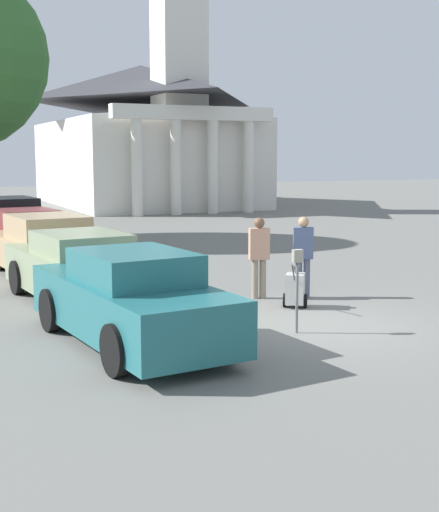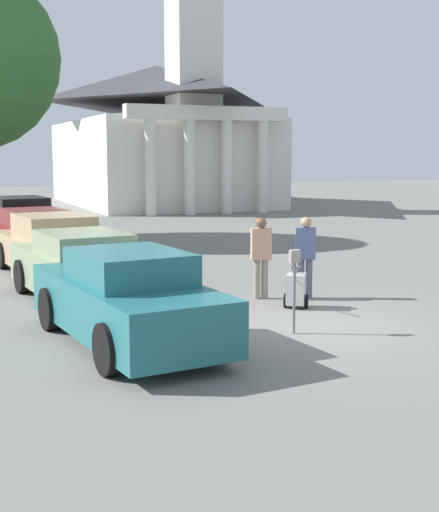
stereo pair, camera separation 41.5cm
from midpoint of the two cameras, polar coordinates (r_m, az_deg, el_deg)
ground_plane at (r=12.90m, az=7.41°, el=-5.57°), size 120.00×120.00×0.00m
parked_car_teal at (r=11.54m, az=-6.43°, el=-3.49°), size 2.30×4.93×1.54m
parked_car_sage at (r=14.96m, az=-10.23°, el=-0.98°), size 2.33×5.11×1.48m
parked_car_tan at (r=18.46m, az=-12.61°, el=0.69°), size 2.42×5.34×1.55m
parked_car_maroon at (r=21.81m, az=-14.15°, el=1.65°), size 2.34×4.77×1.46m
parked_car_black at (r=25.14m, az=-15.29°, el=2.62°), size 2.37×5.31×1.62m
parking_meter at (r=12.15m, az=6.99°, el=-1.59°), size 0.18×0.09×1.45m
person_worker at (r=15.07m, az=4.13°, el=0.27°), size 0.46×0.32×1.73m
person_supervisor at (r=15.23m, az=7.66°, el=0.32°), size 0.47×0.39×1.74m
equipment_cart at (r=14.30m, az=6.97°, el=-2.63°), size 0.73×0.92×1.00m
church at (r=44.21m, az=-4.50°, el=10.41°), size 10.44×17.05×22.68m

